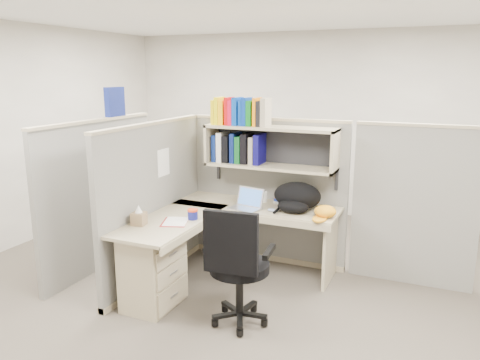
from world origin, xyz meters
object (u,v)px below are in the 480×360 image
at_px(backpack, 295,197).
at_px(snack_canister, 193,214).
at_px(desk, 183,253).
at_px(task_chair, 238,285).
at_px(laptop, 245,199).

xyz_separation_m(backpack, snack_canister, (-0.82, -0.66, -0.09)).
xyz_separation_m(desk, task_chair, (0.70, -0.29, -0.06)).
height_order(desk, laptop, laptop).
distance_m(backpack, snack_canister, 1.06).
bearing_deg(desk, task_chair, -22.61).
xyz_separation_m(desk, laptop, (0.36, 0.67, 0.40)).
bearing_deg(task_chair, backpack, 82.43).
bearing_deg(laptop, snack_canister, -112.52).
distance_m(laptop, task_chair, 1.12).
height_order(snack_canister, task_chair, task_chair).
distance_m(laptop, snack_canister, 0.60).
height_order(desk, snack_canister, snack_canister).
distance_m(snack_canister, task_chair, 0.91).
distance_m(desk, task_chair, 0.76).
distance_m(backpack, task_chair, 1.23).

